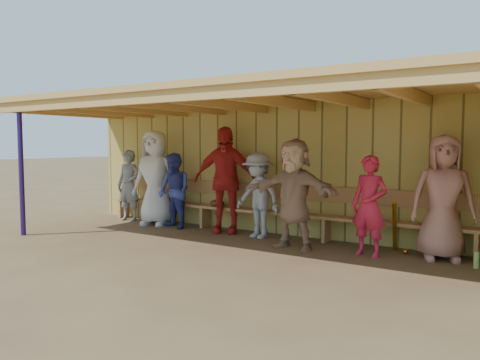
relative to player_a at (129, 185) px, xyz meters
The scene contains 12 objects.
ground 3.36m from the player_a, 14.34° to the right, with size 90.00×90.00×0.00m, color brown.
player_a is the anchor object (origin of this frame).
player_b 0.86m from the player_a, ahead, with size 0.95×0.62×1.94m, color white.
player_c 1.45m from the player_a, ahead, with size 0.72×0.56×1.49m, color #374299.
player_d 2.54m from the player_a, ahead, with size 1.17×0.49×1.99m, color red.
player_e 3.30m from the player_a, ahead, with size 0.98×0.56×1.51m, color #9A9BA2.
player_f 4.26m from the player_a, ahead, with size 1.63×0.52×1.76m, color tan.
player_g 5.39m from the player_a, ahead, with size 0.55×0.36×1.51m, color red.
player_h 6.34m from the player_a, ahead, with size 0.88×0.57×1.80m, color #B37365.
dugout_structure 3.68m from the player_a, ahead, with size 8.80×3.20×2.50m.
bench 3.19m from the player_a, ahead, with size 7.60×0.34×0.93m.
dugout_equipment 2.35m from the player_a, ahead, with size 5.89×0.62×0.80m.
Camera 1 is at (4.33, -6.35, 1.66)m, focal length 35.00 mm.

